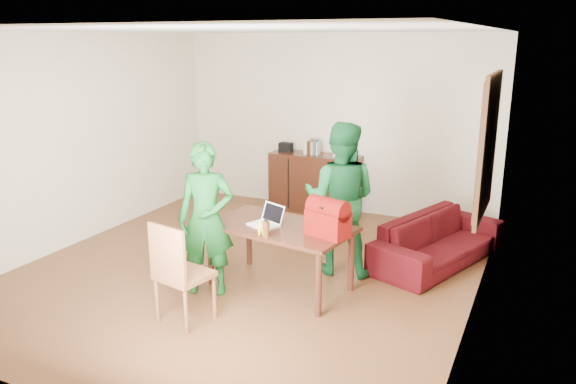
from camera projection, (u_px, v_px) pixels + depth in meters
The scene contains 10 objects.
room at pixel (252, 159), 6.31m from camera, with size 5.20×5.70×2.90m.
table at pixel (280, 233), 5.94m from camera, with size 1.62×1.05×0.71m.
chair at pixel (184, 292), 5.31m from camera, with size 0.53×0.51×1.00m.
person_near at pixel (206, 219), 5.81m from camera, with size 0.59×0.39×1.61m, color #13561D.
person_far at pixel (340, 199), 6.32m from camera, with size 0.85×0.66×1.74m, color #125426.
laptop at pixel (263, 222), 5.89m from camera, with size 0.37×0.31×0.22m.
bananas at pixel (264, 233), 5.59m from camera, with size 0.17×0.11×0.06m, color gold, non-canonical shape.
bottle at pixel (266, 228), 5.54m from camera, with size 0.06×0.06×0.19m, color #572C13.
red_bag at pixel (328, 221), 5.56m from camera, with size 0.42×0.24×0.31m, color #6E0807.
sofa at pixel (438, 240), 6.72m from camera, with size 1.93×0.75×0.56m, color #3A070D.
Camera 1 is at (3.01, -5.30, 2.61)m, focal length 35.00 mm.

